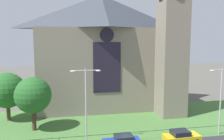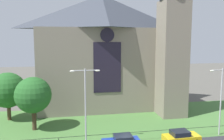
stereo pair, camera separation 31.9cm
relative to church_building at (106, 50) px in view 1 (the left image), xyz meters
The scene contains 9 objects.
ground 13.39m from the church_building, 97.19° to the right, with size 160.00×160.00×0.00m, color #56544C.
grass_verge 14.74m from the church_building, 95.83° to the right, with size 120.00×20.00×0.01m, color #477538.
church_building is the anchor object (origin of this frame).
iron_railing 18.54m from the church_building, 92.76° to the right, with size 29.21×0.07×1.13m.
tree_left_near 16.26m from the church_building, 138.72° to the right, with size 4.80×4.80×7.18m.
tree_left_far 17.59m from the church_building, 161.65° to the right, with size 5.30×5.30×7.25m.
streetlamp_near 17.52m from the church_building, 107.28° to the right, with size 3.37×0.26×8.86m.
streetlamp_far 20.61m from the church_building, 53.61° to the right, with size 3.37×0.26×8.53m.
parked_car_yellow 20.81m from the church_building, 71.17° to the right, with size 4.26×2.15×1.51m.
Camera 1 is at (-5.96, -23.38, 11.90)m, focal length 37.77 mm.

